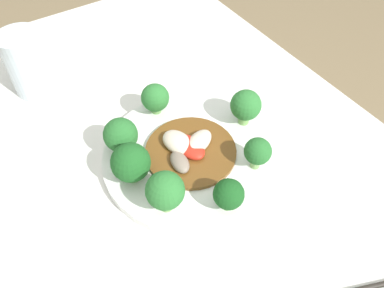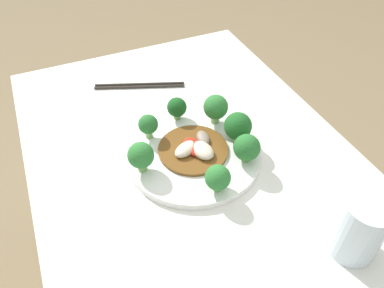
{
  "view_description": "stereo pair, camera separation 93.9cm",
  "coord_description": "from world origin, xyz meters",
  "px_view_note": "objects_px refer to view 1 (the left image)",
  "views": [
    {
      "loc": [
        0.36,
        -0.2,
        1.19
      ],
      "look_at": [
        0.04,
        0.0,
        0.74
      ],
      "focal_mm": 35.0,
      "sensor_mm": 36.0,
      "label": 1
    },
    {
      "loc": [
        -0.47,
        0.23,
        1.28
      ],
      "look_at": [
        0.04,
        0.0,
        0.74
      ],
      "focal_mm": 35.0,
      "sensor_mm": 36.0,
      "label": 2
    }
  ],
  "objects_px": {
    "broccoli_northeast": "(258,152)",
    "drinking_glass": "(28,63)",
    "broccoli_southwest": "(121,135)",
    "broccoli_west": "(154,98)",
    "broccoli_southeast": "(165,191)",
    "broccoli_east": "(229,195)",
    "broccoli_north": "(246,106)",
    "broccoli_south": "(131,163)",
    "stirfry_center": "(190,148)",
    "plate": "(192,155)"
  },
  "relations": [
    {
      "from": "broccoli_west",
      "to": "broccoli_southeast",
      "type": "relative_size",
      "value": 0.82
    },
    {
      "from": "broccoli_east",
      "to": "broccoli_northeast",
      "type": "distance_m",
      "value": 0.09
    },
    {
      "from": "plate",
      "to": "broccoli_south",
      "type": "relative_size",
      "value": 4.23
    },
    {
      "from": "broccoli_south",
      "to": "plate",
      "type": "bearing_deg",
      "value": 86.65
    },
    {
      "from": "broccoli_east",
      "to": "broccoli_north",
      "type": "height_order",
      "value": "broccoli_north"
    },
    {
      "from": "plate",
      "to": "broccoli_east",
      "type": "relative_size",
      "value": 5.31
    },
    {
      "from": "broccoli_west",
      "to": "stirfry_center",
      "type": "xyz_separation_m",
      "value": [
        0.11,
        0.0,
        -0.02
      ]
    },
    {
      "from": "broccoli_east",
      "to": "stirfry_center",
      "type": "bearing_deg",
      "value": 175.37
    },
    {
      "from": "broccoli_southeast",
      "to": "stirfry_center",
      "type": "relative_size",
      "value": 0.48
    },
    {
      "from": "broccoli_west",
      "to": "broccoli_east",
      "type": "distance_m",
      "value": 0.23
    },
    {
      "from": "broccoli_northeast",
      "to": "broccoli_south",
      "type": "relative_size",
      "value": 0.85
    },
    {
      "from": "broccoli_southeast",
      "to": "broccoli_south",
      "type": "distance_m",
      "value": 0.07
    },
    {
      "from": "broccoli_southwest",
      "to": "drinking_glass",
      "type": "distance_m",
      "value": 0.25
    },
    {
      "from": "broccoli_southwest",
      "to": "broccoli_northeast",
      "type": "bearing_deg",
      "value": 47.77
    },
    {
      "from": "broccoli_northeast",
      "to": "broccoli_south",
      "type": "xyz_separation_m",
      "value": [
        -0.08,
        -0.17,
        0.0
      ]
    },
    {
      "from": "broccoli_northeast",
      "to": "broccoli_southeast",
      "type": "bearing_deg",
      "value": -94.2
    },
    {
      "from": "plate",
      "to": "broccoli_north",
      "type": "relative_size",
      "value": 4.31
    },
    {
      "from": "drinking_glass",
      "to": "broccoli_west",
      "type": "bearing_deg",
      "value": 38.19
    },
    {
      "from": "broccoli_west",
      "to": "broccoli_east",
      "type": "height_order",
      "value": "broccoli_west"
    },
    {
      "from": "broccoli_northeast",
      "to": "broccoli_south",
      "type": "distance_m",
      "value": 0.19
    },
    {
      "from": "broccoli_west",
      "to": "drinking_glass",
      "type": "relative_size",
      "value": 0.48
    },
    {
      "from": "broccoli_northeast",
      "to": "stirfry_center",
      "type": "relative_size",
      "value": 0.39
    },
    {
      "from": "broccoli_southwest",
      "to": "stirfry_center",
      "type": "bearing_deg",
      "value": 54.15
    },
    {
      "from": "broccoli_south",
      "to": "drinking_glass",
      "type": "bearing_deg",
      "value": -169.61
    },
    {
      "from": "broccoli_east",
      "to": "broccoli_southeast",
      "type": "distance_m",
      "value": 0.09
    },
    {
      "from": "broccoli_north",
      "to": "broccoli_southwest",
      "type": "relative_size",
      "value": 1.08
    },
    {
      "from": "broccoli_north",
      "to": "broccoli_southwest",
      "type": "xyz_separation_m",
      "value": [
        -0.06,
        -0.2,
        -0.01
      ]
    },
    {
      "from": "broccoli_east",
      "to": "broccoli_southwest",
      "type": "xyz_separation_m",
      "value": [
        -0.18,
        -0.08,
        0.0
      ]
    },
    {
      "from": "broccoli_southwest",
      "to": "stirfry_center",
      "type": "distance_m",
      "value": 0.11
    },
    {
      "from": "stirfry_center",
      "to": "drinking_glass",
      "type": "distance_m",
      "value": 0.34
    },
    {
      "from": "broccoli_southwest",
      "to": "drinking_glass",
      "type": "relative_size",
      "value": 0.51
    },
    {
      "from": "broccoli_west",
      "to": "drinking_glass",
      "type": "height_order",
      "value": "drinking_glass"
    },
    {
      "from": "plate",
      "to": "broccoli_west",
      "type": "xyz_separation_m",
      "value": [
        -0.11,
        -0.0,
        0.04
      ]
    },
    {
      "from": "broccoli_southwest",
      "to": "broccoli_west",
      "type": "bearing_deg",
      "value": 118.58
    },
    {
      "from": "stirfry_center",
      "to": "plate",
      "type": "bearing_deg",
      "value": 40.46
    },
    {
      "from": "broccoli_east",
      "to": "broccoli_north",
      "type": "distance_m",
      "value": 0.17
    },
    {
      "from": "broccoli_northeast",
      "to": "drinking_glass",
      "type": "bearing_deg",
      "value": -149.62
    },
    {
      "from": "broccoli_north",
      "to": "broccoli_south",
      "type": "bearing_deg",
      "value": -89.4
    },
    {
      "from": "broccoli_east",
      "to": "broccoli_southeast",
      "type": "height_order",
      "value": "broccoli_southeast"
    },
    {
      "from": "broccoli_southwest",
      "to": "broccoli_south",
      "type": "height_order",
      "value": "broccoli_south"
    },
    {
      "from": "broccoli_south",
      "to": "broccoli_east",
      "type": "bearing_deg",
      "value": 37.47
    },
    {
      "from": "plate",
      "to": "broccoli_northeast",
      "type": "distance_m",
      "value": 0.11
    },
    {
      "from": "broccoli_southeast",
      "to": "drinking_glass",
      "type": "distance_m",
      "value": 0.38
    },
    {
      "from": "drinking_glass",
      "to": "plate",
      "type": "bearing_deg",
      "value": 27.15
    },
    {
      "from": "stirfry_center",
      "to": "drinking_glass",
      "type": "height_order",
      "value": "drinking_glass"
    },
    {
      "from": "broccoli_north",
      "to": "broccoli_northeast",
      "type": "relative_size",
      "value": 1.15
    },
    {
      "from": "stirfry_center",
      "to": "broccoli_south",
      "type": "bearing_deg",
      "value": -91.67
    },
    {
      "from": "broccoli_south",
      "to": "broccoli_west",
      "type": "bearing_deg",
      "value": 137.51
    },
    {
      "from": "broccoli_east",
      "to": "broccoli_southwest",
      "type": "distance_m",
      "value": 0.19
    },
    {
      "from": "broccoli_south",
      "to": "stirfry_center",
      "type": "bearing_deg",
      "value": 88.33
    }
  ]
}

